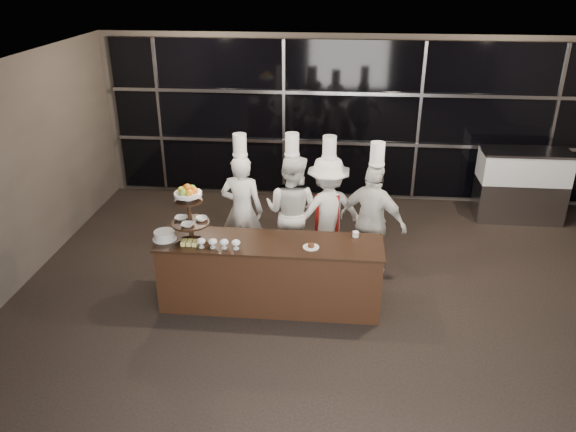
# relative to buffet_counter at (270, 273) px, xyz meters

# --- Properties ---
(room) EXTENTS (10.00, 10.00, 10.00)m
(room) POSITION_rel_buffet_counter_xyz_m (1.00, -1.23, 1.03)
(room) COLOR black
(room) RESTS_ON ground
(window_wall) EXTENTS (8.60, 0.10, 2.80)m
(window_wall) POSITION_rel_buffet_counter_xyz_m (1.00, 3.71, 1.04)
(window_wall) COLOR black
(window_wall) RESTS_ON ground
(buffet_counter) EXTENTS (2.84, 0.74, 0.92)m
(buffet_counter) POSITION_rel_buffet_counter_xyz_m (0.00, 0.00, 0.00)
(buffet_counter) COLOR black
(buffet_counter) RESTS_ON ground
(display_stand) EXTENTS (0.48, 0.48, 0.74)m
(display_stand) POSITION_rel_buffet_counter_xyz_m (-1.00, -0.00, 0.87)
(display_stand) COLOR black
(display_stand) RESTS_ON buffet_counter
(compotes) EXTENTS (0.54, 0.11, 0.12)m
(compotes) POSITION_rel_buffet_counter_xyz_m (-0.60, -0.22, 0.54)
(compotes) COLOR silver
(compotes) RESTS_ON buffet_counter
(layer_cake) EXTENTS (0.30, 0.30, 0.11)m
(layer_cake) POSITION_rel_buffet_counter_xyz_m (-1.33, -0.05, 0.51)
(layer_cake) COLOR white
(layer_cake) RESTS_ON buffet_counter
(pastry_squares) EXTENTS (0.20, 0.13, 0.05)m
(pastry_squares) POSITION_rel_buffet_counter_xyz_m (-0.98, -0.17, 0.48)
(pastry_squares) COLOR #E7DC71
(pastry_squares) RESTS_ON buffet_counter
(small_plate) EXTENTS (0.20, 0.20, 0.05)m
(small_plate) POSITION_rel_buffet_counter_xyz_m (0.52, -0.10, 0.47)
(small_plate) COLOR white
(small_plate) RESTS_ON buffet_counter
(chef_cup) EXTENTS (0.08, 0.08, 0.07)m
(chef_cup) POSITION_rel_buffet_counter_xyz_m (1.07, 0.25, 0.49)
(chef_cup) COLOR white
(chef_cup) RESTS_ON buffet_counter
(display_case) EXTENTS (1.46, 0.64, 1.24)m
(display_case) POSITION_rel_buffet_counter_xyz_m (3.94, 3.07, 0.22)
(display_case) COLOR #A5A5AA
(display_case) RESTS_ON ground
(chef_a) EXTENTS (0.64, 0.45, 1.98)m
(chef_a) POSITION_rel_buffet_counter_xyz_m (-0.54, 1.08, 0.40)
(chef_a) COLOR white
(chef_a) RESTS_ON ground
(chef_b) EXTENTS (1.00, 0.88, 2.01)m
(chef_b) POSITION_rel_buffet_counter_xyz_m (0.18, 1.11, 0.40)
(chef_b) COLOR silver
(chef_b) RESTS_ON ground
(chef_c) EXTENTS (1.22, 0.96, 1.96)m
(chef_c) POSITION_rel_buffet_counter_xyz_m (0.69, 1.20, 0.37)
(chef_c) COLOR white
(chef_c) RESTS_ON ground
(chef_d) EXTENTS (1.06, 0.83, 1.99)m
(chef_d) POSITION_rel_buffet_counter_xyz_m (1.32, 0.87, 0.39)
(chef_d) COLOR silver
(chef_d) RESTS_ON ground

